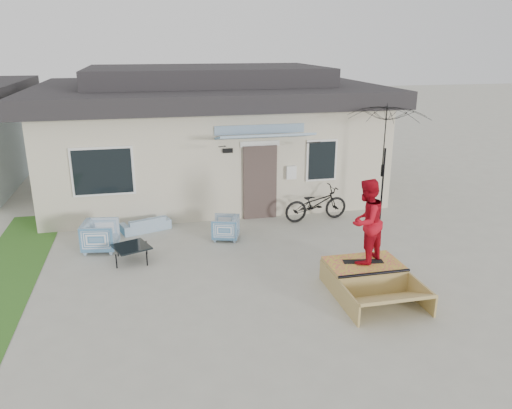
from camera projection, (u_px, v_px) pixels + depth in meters
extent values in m
plane|color=#AAA899|center=(261.00, 294.00, 10.01)|extent=(90.00, 90.00, 0.00)
cube|color=#306522|center=(6.00, 276.00, 10.81)|extent=(1.40, 8.00, 0.01)
cube|color=beige|center=(208.00, 144.00, 16.97)|extent=(10.00, 7.00, 3.00)
cube|color=black|center=(207.00, 92.00, 16.43)|extent=(10.80, 7.80, 0.50)
cube|color=black|center=(206.00, 74.00, 16.26)|extent=(7.50, 4.50, 0.60)
cube|color=#493934|center=(260.00, 183.00, 14.03)|extent=(0.95, 0.08, 2.10)
cube|color=white|center=(103.00, 171.00, 13.01)|extent=(1.60, 0.06, 1.30)
cube|color=white|center=(321.00, 160.00, 14.24)|extent=(0.90, 0.06, 1.20)
cube|color=teal|center=(264.00, 136.00, 13.12)|extent=(2.50, 1.09, 0.29)
imported|color=teal|center=(145.00, 221.00, 13.32)|extent=(1.35, 0.78, 0.51)
imported|color=teal|center=(100.00, 234.00, 12.02)|extent=(0.84, 0.89, 0.81)
imported|color=teal|center=(225.00, 227.00, 12.73)|extent=(0.76, 0.79, 0.66)
cube|color=black|center=(132.00, 253.00, 11.49)|extent=(0.97, 0.97, 0.37)
imported|color=black|center=(316.00, 200.00, 14.00)|extent=(1.91, 0.83, 1.19)
cylinder|color=black|center=(382.00, 186.00, 13.72)|extent=(0.05, 0.05, 2.10)
imported|color=black|center=(384.00, 161.00, 13.50)|extent=(2.76, 2.67, 0.90)
cube|color=black|center=(363.00, 261.00, 10.28)|extent=(0.84, 0.34, 0.05)
imported|color=#B40B1A|center=(366.00, 220.00, 10.00)|extent=(1.08, 1.03, 1.75)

